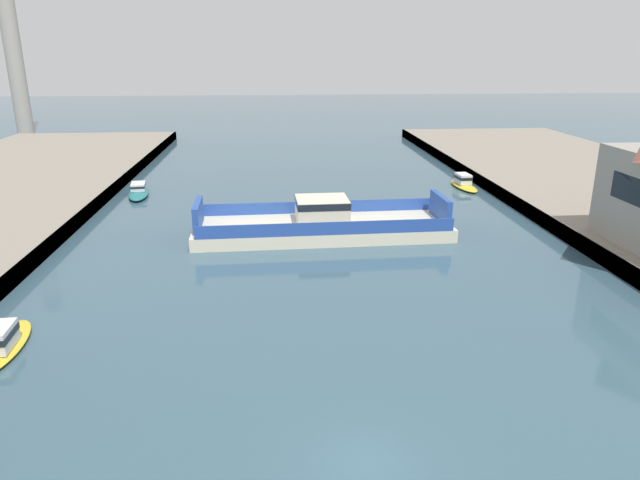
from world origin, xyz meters
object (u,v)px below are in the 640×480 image
moored_boat_near_right (138,191)px  moored_boat_mid_left (464,183)px  chain_ferry (322,224)px  moored_boat_near_left (0,341)px  smokestack_distant_b (9,27)px

moored_boat_near_right → moored_boat_mid_left: (37.56, 0.87, 0.10)m
moored_boat_mid_left → chain_ferry: bearing=-136.9°
moored_boat_near_left → smokestack_distant_b: smokestack_distant_b is taller
moored_boat_mid_left → moored_boat_near_right: bearing=-178.7°
moored_boat_near_left → moored_boat_mid_left: moored_boat_mid_left is taller
chain_ferry → moored_boat_near_right: (-19.29, 16.23, -0.53)m
moored_boat_near_left → smokestack_distant_b: size_ratio=0.18×
moored_boat_near_left → moored_boat_mid_left: size_ratio=1.01×
chain_ferry → moored_boat_near_left: chain_ferry is taller
smokestack_distant_b → chain_ferry: bearing=-52.9°
moored_boat_near_left → smokestack_distant_b: (-33.14, 88.11, 18.94)m
chain_ferry → moored_boat_near_left: 26.93m
chain_ferry → smokestack_distant_b: (-52.10, 68.99, 18.51)m
moored_boat_near_left → moored_boat_near_right: moored_boat_near_left is taller
moored_boat_near_right → smokestack_distant_b: bearing=121.9°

